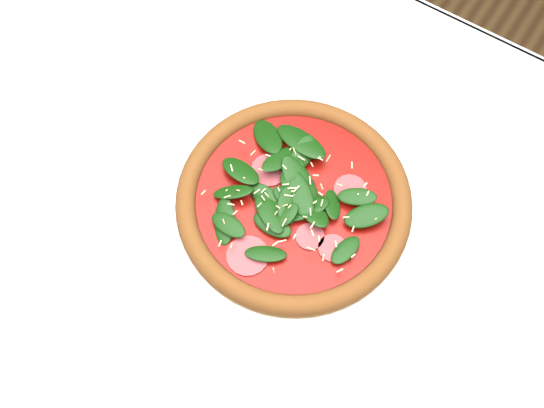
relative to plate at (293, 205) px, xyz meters
The scene contains 4 objects.
ground 0.76m from the plate, 158.65° to the right, with size 6.00×6.00×0.00m, color brown.
dining_table 0.11m from the plate, 158.65° to the right, with size 1.21×0.81×0.75m.
plate is the anchor object (origin of this frame).
pizza 0.02m from the plate, 14.04° to the left, with size 0.37×0.37×0.04m.
Camera 1 is at (0.18, -0.26, 1.44)m, focal length 40.00 mm.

